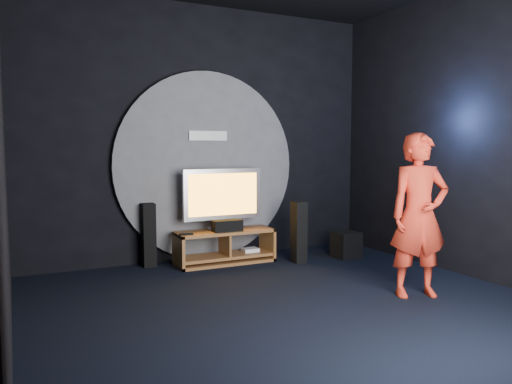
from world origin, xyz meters
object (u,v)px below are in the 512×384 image
tv (223,196)px  tower_speaker_left (148,235)px  subwoofer (346,245)px  media_console (225,249)px  tower_speaker_right (299,232)px  player (419,215)px

tv → tower_speaker_left: size_ratio=1.33×
tv → subwoofer: (1.68, -0.51, -0.72)m
media_console → tv: tv is taller
tower_speaker_right → subwoofer: (0.76, -0.04, -0.23)m
tower_speaker_right → player: size_ratio=0.49×
media_console → tower_speaker_right: bearing=-24.0°
media_console → subwoofer: bearing=-14.9°
tower_speaker_right → tower_speaker_left: bearing=160.3°
media_console → subwoofer: (1.67, -0.44, -0.01)m
tower_speaker_left → tower_speaker_right: bearing=-19.7°
media_console → subwoofer: 1.73m
tower_speaker_left → tv: bearing=-11.7°
media_console → subwoofer: media_console is taller
tv → player: size_ratio=0.64×
tower_speaker_left → player: size_ratio=0.49×
player → tower_speaker_right: bearing=118.2°
tower_speaker_left → subwoofer: (2.65, -0.71, -0.23)m
player → media_console: bearing=136.7°
tower_speaker_left → player: player is taller
tower_speaker_left → player: (2.22, -2.53, 0.44)m
subwoofer → tower_speaker_right: bearing=177.2°
subwoofer → player: 1.99m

